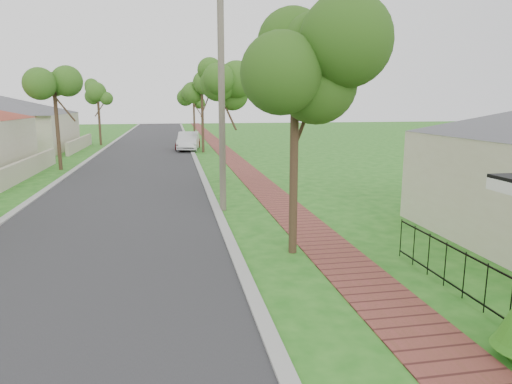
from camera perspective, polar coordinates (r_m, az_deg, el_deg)
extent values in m
plane|color=#216618|center=(7.73, -2.52, -19.83)|extent=(160.00, 160.00, 0.00)
cube|color=#28282B|center=(26.95, -14.76, 2.35)|extent=(7.00, 120.00, 0.02)
cube|color=#9E9E99|center=(26.91, -6.98, 2.63)|extent=(0.30, 120.00, 0.10)
cube|color=#9E9E99|center=(27.48, -22.37, 2.04)|extent=(0.30, 120.00, 0.10)
cube|color=brown|center=(27.18, -1.50, 2.79)|extent=(1.50, 120.00, 0.03)
cube|color=black|center=(9.55, 29.06, -13.97)|extent=(0.03, 8.00, 0.03)
cylinder|color=black|center=(9.41, 29.26, -12.03)|extent=(0.02, 0.02, 1.00)
cylinder|color=black|center=(9.89, 26.79, -10.69)|extent=(0.02, 0.02, 1.00)
cylinder|color=black|center=(10.39, 24.57, -9.46)|extent=(0.02, 0.02, 1.00)
cylinder|color=black|center=(10.90, 22.57, -8.33)|extent=(0.02, 0.02, 1.00)
cylinder|color=black|center=(11.43, 20.77, -7.29)|extent=(0.02, 0.02, 1.00)
cylinder|color=black|center=(11.98, 19.13, -6.34)|extent=(0.02, 0.02, 1.00)
cylinder|color=black|center=(12.54, 17.65, -5.47)|extent=(0.02, 0.02, 1.00)
cylinder|color=#382619|center=(22.76, -4.35, 6.88)|extent=(0.22, 0.22, 4.55)
sphere|color=#235316|center=(22.70, -4.44, 12.95)|extent=(1.70, 1.70, 1.70)
cylinder|color=#382619|center=(36.68, -6.69, 8.76)|extent=(0.22, 0.22, 4.90)
sphere|color=#235316|center=(36.66, -6.79, 12.80)|extent=(1.70, 1.70, 1.70)
cylinder|color=#382619|center=(50.66, -7.74, 9.00)|extent=(0.22, 0.22, 4.20)
sphere|color=#235316|center=(50.62, -7.81, 11.51)|extent=(1.70, 1.70, 1.70)
cylinder|color=#382619|center=(29.37, -23.56, 7.31)|extent=(0.22, 0.22, 4.90)
sphere|color=#235316|center=(29.34, -23.97, 12.35)|extent=(1.70, 1.70, 1.70)
cylinder|color=#382619|center=(45.09, -18.99, 8.46)|extent=(0.22, 0.22, 4.55)
sphere|color=#235316|center=(45.06, -19.19, 11.51)|extent=(1.70, 1.70, 1.70)
cube|color=#BFB299|center=(27.89, -26.36, 2.88)|extent=(0.25, 10.00, 1.00)
cube|color=#BFB299|center=(41.44, -21.15, 5.66)|extent=(0.25, 10.00, 1.00)
imported|color=maroon|center=(39.30, -8.49, 6.32)|extent=(2.47, 4.37, 1.40)
imported|color=white|center=(38.47, -8.45, 6.29)|extent=(2.07, 4.69, 1.50)
cylinder|color=#382619|center=(11.90, 4.75, 3.03)|extent=(0.22, 0.22, 4.60)
sphere|color=#2F5719|center=(11.80, 4.94, 14.79)|extent=(2.29, 2.29, 2.29)
cylinder|color=#6E6356|center=(16.66, -4.31, 11.32)|extent=(0.24, 0.24, 8.05)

